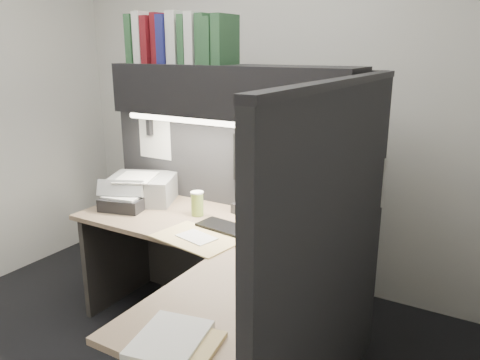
# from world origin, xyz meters

# --- Properties ---
(wall_back) EXTENTS (3.50, 0.04, 2.70)m
(wall_back) POSITION_xyz_m (0.00, 1.50, 1.35)
(wall_back) COLOR silver
(wall_back) RESTS_ON floor
(partition_back) EXTENTS (1.90, 0.06, 1.60)m
(partition_back) POSITION_xyz_m (0.03, 0.93, 0.80)
(partition_back) COLOR black
(partition_back) RESTS_ON floor
(partition_right) EXTENTS (0.06, 1.50, 1.60)m
(partition_right) POSITION_xyz_m (0.98, 0.18, 0.80)
(partition_right) COLOR black
(partition_right) RESTS_ON floor
(desk) EXTENTS (1.70, 1.53, 0.73)m
(desk) POSITION_xyz_m (0.43, -0.00, 0.44)
(desk) COLOR #9C7E63
(desk) RESTS_ON floor
(overhead_shelf) EXTENTS (1.55, 0.34, 0.30)m
(overhead_shelf) POSITION_xyz_m (0.12, 0.75, 1.50)
(overhead_shelf) COLOR black
(overhead_shelf) RESTS_ON partition_back
(task_light_tube) EXTENTS (1.32, 0.04, 0.04)m
(task_light_tube) POSITION_xyz_m (0.12, 0.61, 1.33)
(task_light_tube) COLOR white
(task_light_tube) RESTS_ON overhead_shelf
(monitor) EXTENTS (0.45, 0.29, 0.49)m
(monitor) POSITION_xyz_m (0.29, 0.82, 0.93)
(monitor) COLOR black
(monitor) RESTS_ON desk
(keyboard) EXTENTS (0.48, 0.21, 0.02)m
(keyboard) POSITION_xyz_m (0.29, 0.51, 0.74)
(keyboard) COLOR black
(keyboard) RESTS_ON desk
(mousepad) EXTENTS (0.26, 0.25, 0.00)m
(mousepad) POSITION_xyz_m (0.78, 0.42, 0.73)
(mousepad) COLOR navy
(mousepad) RESTS_ON desk
(mouse) EXTENTS (0.07, 0.10, 0.04)m
(mouse) POSITION_xyz_m (0.80, 0.44, 0.75)
(mouse) COLOR black
(mouse) RESTS_ON mousepad
(telephone) EXTENTS (0.27, 0.27, 0.08)m
(telephone) POSITION_xyz_m (0.79, 0.80, 0.77)
(telephone) COLOR beige
(telephone) RESTS_ON desk
(coffee_cup) EXTENTS (0.09, 0.09, 0.14)m
(coffee_cup) POSITION_xyz_m (-0.05, 0.63, 0.80)
(coffee_cup) COLOR #AEC34E
(coffee_cup) RESTS_ON desk
(printer) EXTENTS (0.54, 0.51, 0.17)m
(printer) POSITION_xyz_m (-0.55, 0.68, 0.82)
(printer) COLOR gray
(printer) RESTS_ON desk
(notebook_stack) EXTENTS (0.32, 0.29, 0.08)m
(notebook_stack) POSITION_xyz_m (-0.53, 0.49, 0.77)
(notebook_stack) COLOR black
(notebook_stack) RESTS_ON desk
(open_folder) EXTENTS (0.50, 0.37, 0.01)m
(open_folder) POSITION_xyz_m (0.16, 0.32, 0.73)
(open_folder) COLOR #D8BD7A
(open_folder) RESTS_ON desk
(paper_stack_a) EXTENTS (0.34, 0.33, 0.05)m
(paper_stack_a) POSITION_xyz_m (0.79, 0.00, 0.76)
(paper_stack_a) COLOR white
(paper_stack_a) RESTS_ON desk
(paper_stack_b) EXTENTS (0.28, 0.33, 0.03)m
(paper_stack_b) POSITION_xyz_m (0.63, -0.50, 0.74)
(paper_stack_b) COLOR white
(paper_stack_b) RESTS_ON desk
(manila_stack) EXTENTS (0.29, 0.34, 0.02)m
(manila_stack) POSITION_xyz_m (0.70, -0.53, 0.74)
(manila_stack) COLOR #D8BD7A
(manila_stack) RESTS_ON desk
(binder_row) EXTENTS (0.71, 0.25, 0.31)m
(binder_row) POSITION_xyz_m (-0.23, 0.75, 1.80)
(binder_row) COLOR #274F2F
(binder_row) RESTS_ON overhead_shelf
(pinned_papers) EXTENTS (1.76, 1.31, 0.51)m
(pinned_papers) POSITION_xyz_m (0.42, 0.56, 1.05)
(pinned_papers) COLOR white
(pinned_papers) RESTS_ON partition_back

